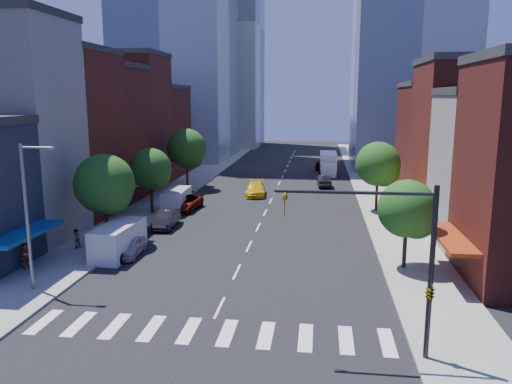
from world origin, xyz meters
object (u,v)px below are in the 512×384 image
cargo_van_far (176,200)px  pedestrian_near (26,256)px  parked_car_second (166,219)px  pedestrian_far (76,239)px  cargo_van_near (118,241)px  box_truck (328,164)px  traffic_car_far (321,165)px  parked_car_rear (184,198)px  traffic_car_oncoming (324,181)px  parked_car_third (185,203)px  taxi (255,189)px  parked_car_front (130,247)px

cargo_van_far → pedestrian_near: size_ratio=2.93×
parked_car_second → pedestrian_far: pedestrian_far is taller
cargo_van_near → pedestrian_near: cargo_van_near is taller
box_truck → pedestrian_far: (-20.25, -41.88, -0.66)m
parked_car_second → traffic_car_far: bearing=67.6°
parked_car_rear → box_truck: bearing=56.7°
traffic_car_oncoming → box_truck: 11.08m
parked_car_third → taxi: 10.96m
parked_car_second → traffic_car_oncoming: (14.54, 23.36, -0.00)m
parked_car_second → traffic_car_oncoming: parked_car_second is taller
parked_car_third → pedestrian_near: 20.59m
pedestrian_near → parked_car_third: bearing=13.2°
parked_car_third → cargo_van_near: (-0.93, -15.76, 0.43)m
parked_car_front → box_truck: box_truck is taller
pedestrian_near → traffic_car_oncoming: bearing=0.0°
traffic_car_oncoming → box_truck: (0.72, 11.02, 0.79)m
cargo_van_far → traffic_car_far: size_ratio=1.23×
pedestrian_near → taxi: bearing=6.6°
traffic_car_far → parked_car_front: bearing=70.7°
parked_car_rear → pedestrian_near: size_ratio=2.79×
parked_car_second → traffic_car_oncoming: 27.51m
taxi → traffic_car_oncoming: bearing=35.3°
traffic_car_far → pedestrian_far: size_ratio=2.84×
pedestrian_near → parked_car_front: bearing=-25.0°
parked_car_rear → pedestrian_far: (-3.89, -17.62, 0.18)m
parked_car_rear → pedestrian_near: bearing=-101.7°
parked_car_rear → traffic_car_far: 32.79m
cargo_van_near → box_truck: 45.96m
pedestrian_far → cargo_van_far: bearing=-171.8°
cargo_van_near → traffic_car_far: cargo_van_near is taller
taxi → box_truck: (9.04, 18.28, 0.75)m
cargo_van_far → traffic_car_far: bearing=63.0°
cargo_van_far → pedestrian_far: 15.05m
taxi → traffic_car_oncoming: (8.32, 7.26, -0.04)m
parked_car_third → pedestrian_far: 15.47m
traffic_car_oncoming → box_truck: box_truck is taller
parked_car_third → pedestrian_near: size_ratio=3.08×
parked_car_third → cargo_van_far: 1.00m
parked_car_second → pedestrian_far: bearing=-126.2°
cargo_van_far → box_truck: size_ratio=0.64×
cargo_van_far → taxi: (7.32, 9.07, -0.29)m
traffic_car_far → box_truck: box_truck is taller
parked_car_second → pedestrian_near: (-6.10, -12.52, 0.27)m
taxi → pedestrian_far: pedestrian_far is taller
taxi → pedestrian_far: (-11.22, -23.60, 0.10)m
traffic_car_far → taxi: bearing=68.6°
parked_car_rear → taxi: size_ratio=0.90×
parked_car_second → traffic_car_oncoming: bearing=55.6°
cargo_van_far → traffic_car_far: cargo_van_far is taller
parked_car_second → parked_car_third: parked_car_second is taller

